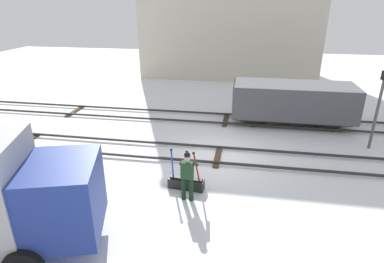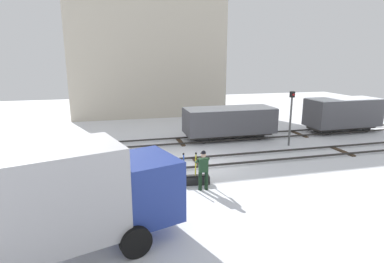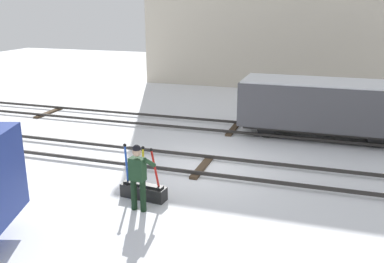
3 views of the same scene
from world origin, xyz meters
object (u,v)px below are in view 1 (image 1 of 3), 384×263
(rail_worker, at_px, (187,173))
(freight_car_mid_siding, at_px, (293,101))
(switch_lever_frame, at_px, (186,182))
(signal_post, at_px, (379,102))

(rail_worker, relative_size, freight_car_mid_siding, 0.28)
(switch_lever_frame, height_order, rail_worker, rail_worker)
(switch_lever_frame, bearing_deg, signal_post, 37.65)
(switch_lever_frame, relative_size, rail_worker, 0.85)
(freight_car_mid_siding, bearing_deg, rail_worker, -118.27)
(signal_post, bearing_deg, switch_lever_frame, -148.14)
(rail_worker, bearing_deg, switch_lever_frame, 110.69)
(rail_worker, xyz_separation_m, freight_car_mid_siding, (4.07, 7.61, 0.31))
(switch_lever_frame, distance_m, freight_car_mid_siding, 8.23)
(freight_car_mid_siding, bearing_deg, switch_lever_frame, -121.43)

